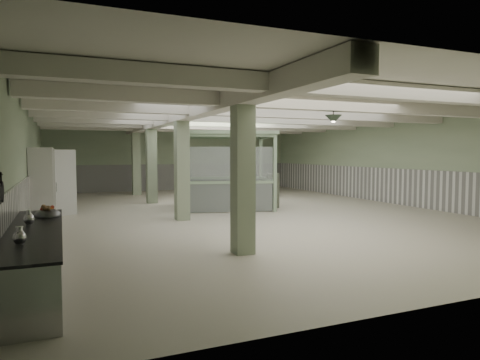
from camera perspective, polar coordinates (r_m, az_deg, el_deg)
name	(u,v)px	position (r m, az deg, el deg)	size (l,w,h in m)	color
floor	(241,212)	(15.80, 0.15, -4.24)	(20.00, 20.00, 0.00)	beige
ceiling	(241,113)	(15.71, 0.16, 8.87)	(14.00, 20.00, 0.02)	white
wall_back	(174,159)	(25.17, -8.76, 2.79)	(14.00, 0.02, 3.60)	#A2B691
wall_left	(29,165)	(14.45, -26.36, 1.79)	(0.02, 20.00, 3.60)	#A2B691
wall_right	(391,161)	(19.48, 19.50, 2.36)	(0.02, 20.00, 3.60)	#A2B691
wainscot_left	(31,200)	(14.51, -26.14, -2.35)	(0.05, 19.90, 1.50)	white
wainscot_right	(390,186)	(19.51, 19.38, -0.72)	(0.05, 19.90, 1.50)	white
wainscot_back	(175,177)	(25.18, -8.72, 0.40)	(13.90, 0.05, 1.50)	white
girder	(174,117)	(14.90, -8.82, 8.26)	(0.45, 19.90, 0.40)	silver
beam_a	(386,91)	(9.30, 18.83, 11.13)	(13.90, 0.35, 0.32)	silver
beam_b	(317,104)	(11.28, 10.25, 9.93)	(13.90, 0.35, 0.32)	silver
beam_c	(273,112)	(13.44, 4.36, 8.96)	(13.90, 0.35, 0.32)	silver
beam_d	(241,118)	(15.70, 0.16, 8.22)	(13.90, 0.35, 0.32)	silver
beam_e	(218,123)	(18.02, -2.97, 7.63)	(13.90, 0.35, 0.32)	silver
beam_f	(200,126)	(20.39, -5.37, 7.16)	(13.90, 0.35, 0.32)	silver
beam_g	(186,129)	(22.78, -7.27, 6.78)	(13.90, 0.35, 0.32)	silver
column_a	(243,170)	(9.16, 0.37, 1.29)	(0.42, 0.42, 3.60)	#92A282
column_b	(182,164)	(13.89, -7.76, 2.08)	(0.42, 0.42, 3.60)	#92A282
column_c	(151,161)	(18.77, -11.73, 2.45)	(0.42, 0.42, 3.60)	#92A282
column_d	(136,160)	(22.70, -13.67, 2.63)	(0.42, 0.42, 3.60)	#92A282
pendant_front	(333,119)	(11.53, 12.33, 7.92)	(0.44, 0.44, 0.22)	#2E3E2E
pendant_mid	(248,130)	(16.33, 1.09, 6.74)	(0.44, 0.44, 0.22)	#2E3E2E
pendant_back	(207,135)	(21.00, -4.47, 6.06)	(0.44, 0.44, 0.22)	#2E3E2E
prep_counter	(35,255)	(8.04, -25.70, -9.06)	(0.87, 4.99, 0.91)	#B5B5BA
pitcher_near	(29,218)	(8.47, -26.32, -4.51)	(0.18, 0.21, 0.26)	#B5B5BA
pitcher_far	(20,236)	(6.72, -27.32, -6.63)	(0.17, 0.20, 0.26)	#B5B5BA
veg_colander	(48,211)	(9.34, -24.26, -3.83)	(0.50, 0.50, 0.23)	#44454A
orange_bowl	(48,214)	(9.41, -24.25, -4.16)	(0.29, 0.29, 0.10)	#B2B2B7
skillet_far	(1,192)	(6.89, -29.22, -1.40)	(0.30, 0.30, 0.04)	black
walkin_cooler	(43,182)	(15.07, -24.73, -0.27)	(1.25, 2.68, 2.46)	silver
guard_booth	(225,158)	(16.82, -2.04, 2.95)	(4.35, 3.95, 2.97)	#94B08D
filing_cabinet	(273,190)	(17.09, 4.39, -1.36)	(0.44, 0.63, 1.36)	#535849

